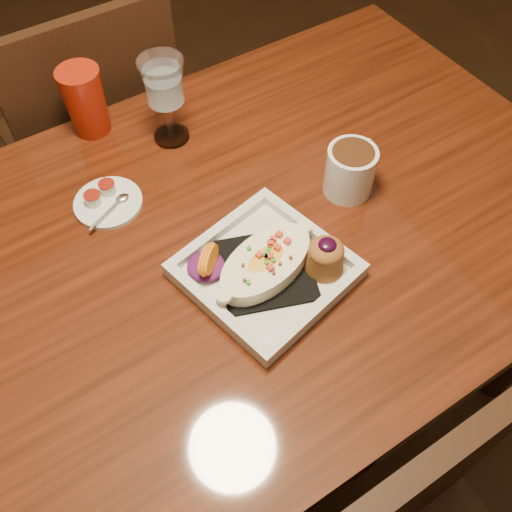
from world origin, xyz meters
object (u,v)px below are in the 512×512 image
coffee_mug (351,168)px  table (214,276)px  chair_far (99,142)px  red_tumbler (85,101)px  goblet (164,87)px  plate (272,266)px  saucer (106,202)px

coffee_mug → table: bearing=152.0°
table → chair_far: (-0.00, 0.63, -0.15)m
coffee_mug → red_tumbler: (-0.34, 0.42, 0.02)m
goblet → chair_far: bearing=102.2°
red_tumbler → chair_far: bearing=77.1°
coffee_mug → red_tumbler: 0.55m
chair_far → red_tumbler: chair_far is taller
chair_far → plate: 0.79m
plate → coffee_mug: 0.25m
coffee_mug → red_tumbler: size_ratio=0.88×
chair_far → plate: chair_far is taller
table → plate: size_ratio=5.07×
table → red_tumbler: (-0.05, 0.40, 0.17)m
chair_far → table: bearing=90.0°
plate → goblet: size_ratio=1.61×
saucer → red_tumbler: (0.06, 0.21, 0.06)m
chair_far → saucer: chair_far is taller
plate → coffee_mug: (0.23, 0.09, 0.03)m
saucer → plate: bearing=-60.0°
saucer → goblet: bearing=27.4°
table → saucer: bearing=121.3°
chair_far → goblet: size_ratio=5.07×
goblet → saucer: (-0.19, -0.10, -0.12)m
table → saucer: saucer is taller
goblet → saucer: size_ratio=1.43×
red_tumbler → plate: bearing=-77.8°
goblet → saucer: goblet is taller
plate → red_tumbler: 0.52m
coffee_mug → plate: bearing=176.8°
table → saucer: size_ratio=11.67×
plate → saucer: plate is taller
chair_far → saucer: (-0.12, -0.44, 0.25)m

